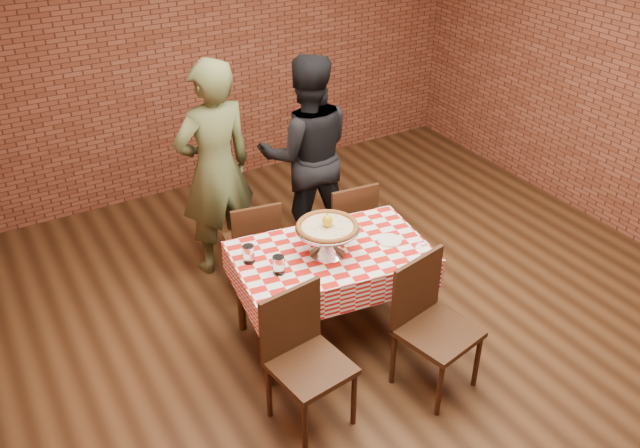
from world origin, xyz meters
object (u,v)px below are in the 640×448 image
Objects in this scene: chair_far_right at (344,226)px; water_glass_left at (279,265)px; chair_near_right at (438,331)px; water_glass_right at (249,254)px; chair_near_left at (311,366)px; chair_far_left at (252,244)px; diner_olive at (215,170)px; condiment_caddy at (320,221)px; table at (330,294)px; pizza at (327,227)px; diner_black at (307,154)px; pizza_stand at (327,241)px.

water_glass_left is at bearing 42.38° from chair_far_right.
chair_far_right is at bearing 70.49° from chair_near_right.
water_glass_right is (-0.12, 0.22, 0.00)m from water_glass_left.
chair_near_left is 1.49m from chair_far_left.
condiment_caddy is at bearing 106.67° from diner_olive.
table is 0.59m from pizza.
chair_near_right is 1.48m from chair_far_right.
water_glass_right is at bearing 65.28° from diner_black.
pizza_stand is 0.51× the size of chair_far_right.
water_glass_left is (-0.44, -0.05, 0.45)m from table.
chair_near_left is 2.20m from diner_black.
condiment_caddy is at bearing 74.06° from table.
water_glass_left and water_glass_right have the same top height.
water_glass_right is 0.14× the size of chair_near_left.
diner_olive is at bearing 104.18° from table.
chair_near_right is at bearing -47.03° from water_glass_right.
diner_olive is at bearing -29.15° from chair_far_right.
diner_olive is at bearing 17.56° from diner_black.
diner_black is (0.83, -0.03, -0.05)m from diner_olive.
condiment_caddy is 0.70m from chair_far_right.
table is 0.87m from chair_near_right.
diner_black is at bearing 53.87° from water_glass_left.
diner_black reaches higher than condiment_caddy.
chair_far_right is (0.57, 0.68, -0.52)m from pizza.
pizza is at bearing 55.64° from chair_far_right.
diner_black is (1.04, 1.89, 0.41)m from chair_near_left.
diner_olive is 1.05× the size of diner_black.
pizza_stand is at bearing 103.69° from chair_near_right.
chair_near_right reaches higher than table.
chair_far_left is 0.50× the size of diner_black.
chair_near_left reaches higher than water_glass_left.
chair_near_right is at bearing -43.60° from water_glass_left.
chair_near_left reaches higher than table.
pizza is 0.43m from water_glass_left.
diner_olive is (0.23, 1.11, 0.10)m from water_glass_right.
water_glass_left is 0.63m from condiment_caddy.
pizza_stand is at bearing 113.77° from chair_far_left.
pizza_stand reaches higher than chair_near_left.
chair_far_right is 0.72m from diner_black.
water_glass_right is at bearing 120.96° from chair_near_right.
water_glass_right is at bearing 161.40° from pizza.
pizza_stand is (-0.03, -0.01, 0.48)m from table.
pizza_stand reaches higher than condiment_caddy.
water_glass_right is 1.14m from diner_olive.
condiment_caddy is at bearing 45.52° from chair_far_right.
pizza is at bearing 86.46° from diner_black.
pizza_stand is at bearing 55.64° from chair_far_right.
chair_far_left reaches higher than table.
pizza reaches higher than chair_far_left.
chair_far_left is 0.68m from diner_olive.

